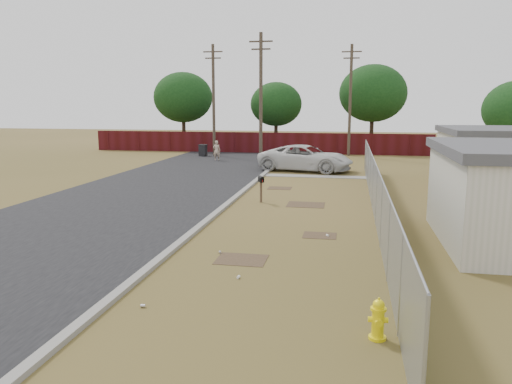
% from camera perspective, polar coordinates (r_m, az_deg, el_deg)
% --- Properties ---
extents(ground, '(120.00, 120.00, 0.00)m').
position_cam_1_polar(ground, '(18.74, 4.00, -3.25)').
color(ground, brown).
rests_on(ground, ground).
extents(street, '(15.10, 60.00, 0.12)m').
position_cam_1_polar(street, '(27.95, -7.92, 1.16)').
color(street, black).
rests_on(street, ground).
extents(chainlink_fence, '(0.10, 27.06, 2.02)m').
position_cam_1_polar(chainlink_fence, '(19.49, 13.53, -0.59)').
color(chainlink_fence, '#94969C').
rests_on(chainlink_fence, ground).
extents(privacy_fence, '(30.00, 0.12, 1.80)m').
position_cam_1_polar(privacy_fence, '(44.00, 0.04, 5.66)').
color(privacy_fence, '#3E0D11').
rests_on(privacy_fence, ground).
extents(utility_poles, '(12.60, 8.24, 9.00)m').
position_cam_1_polar(utility_poles, '(39.21, 2.26, 10.66)').
color(utility_poles, '#483B30').
rests_on(utility_poles, ground).
extents(horizon_trees, '(33.32, 31.94, 7.78)m').
position_cam_1_polar(horizon_trees, '(41.69, 9.10, 10.42)').
color(horizon_trees, '#352517').
rests_on(horizon_trees, ground).
extents(fire_hydrant, '(0.37, 0.37, 0.81)m').
position_cam_1_polar(fire_hydrant, '(9.77, 13.77, -14.01)').
color(fire_hydrant, yellow).
rests_on(fire_hydrant, ground).
extents(mailbox, '(0.35, 0.50, 1.17)m').
position_cam_1_polar(mailbox, '(21.90, 0.58, 1.20)').
color(mailbox, brown).
rests_on(mailbox, ground).
extents(pickup_truck, '(6.46, 3.99, 1.67)m').
position_cam_1_polar(pickup_truck, '(32.39, 5.70, 3.89)').
color(pickup_truck, silver).
rests_on(pickup_truck, ground).
extents(pedestrian, '(0.57, 0.39, 1.53)m').
position_cam_1_polar(pedestrian, '(38.17, -4.51, 4.74)').
color(pedestrian, tan).
rests_on(pedestrian, ground).
extents(trash_bin, '(0.66, 0.73, 0.96)m').
position_cam_1_polar(trash_bin, '(41.48, -6.08, 4.77)').
color(trash_bin, black).
rests_on(trash_bin, ground).
extents(scattered_litter, '(3.75, 6.67, 0.07)m').
position_cam_1_polar(scattered_litter, '(13.67, -1.66, -8.16)').
color(scattered_litter, white).
rests_on(scattered_litter, ground).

